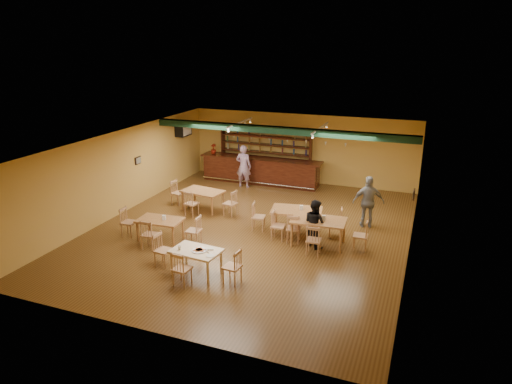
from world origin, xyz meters
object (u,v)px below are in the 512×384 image
at_px(bar_counter, 260,170).
at_px(patron_right_a, 315,223).
at_px(dining_table_b, 296,221).
at_px(dining_table_a, 203,200).
at_px(dining_table_c, 161,230).
at_px(dining_table_d, 318,232).
at_px(near_table, 197,262).
at_px(patron_bar, 244,166).

bearing_deg(bar_counter, patron_right_a, -55.52).
bearing_deg(bar_counter, dining_table_b, -57.60).
bearing_deg(dining_table_a, dining_table_c, -80.84).
relative_size(dining_table_b, dining_table_d, 0.99).
height_order(dining_table_a, dining_table_c, dining_table_a).
bearing_deg(near_table, bar_counter, 104.37).
bearing_deg(patron_right_a, dining_table_d, -82.32).
relative_size(dining_table_c, patron_bar, 0.76).
xyz_separation_m(dining_table_c, patron_bar, (0.33, 6.05, 0.57)).
height_order(bar_counter, dining_table_b, bar_counter).
bearing_deg(dining_table_d, dining_table_b, 140.67).
xyz_separation_m(dining_table_c, patron_right_a, (4.63, 1.28, 0.40)).
relative_size(bar_counter, patron_right_a, 3.63).
bearing_deg(dining_table_a, bar_counter, 87.63).
bearing_deg(near_table, dining_table_b, 70.30).
height_order(bar_counter, dining_table_a, bar_counter).
distance_m(dining_table_a, patron_right_a, 4.93).
distance_m(dining_table_b, dining_table_c, 4.36).
bearing_deg(bar_counter, near_table, -81.09).
distance_m(dining_table_d, near_table, 3.98).
relative_size(bar_counter, dining_table_d, 3.31).
height_order(dining_table_d, near_table, dining_table_d).
bearing_deg(patron_bar, near_table, 100.96).
bearing_deg(dining_table_d, dining_table_a, 159.11).
height_order(dining_table_b, near_table, dining_table_b).
bearing_deg(dining_table_b, patron_right_a, -54.45).
distance_m(dining_table_c, dining_table_d, 4.92).
relative_size(dining_table_c, dining_table_d, 0.85).
bearing_deg(dining_table_c, bar_counter, 80.15).
height_order(bar_counter, dining_table_c, bar_counter).
distance_m(dining_table_d, patron_right_a, 0.38).
relative_size(dining_table_a, dining_table_d, 0.91).
distance_m(dining_table_c, patron_right_a, 4.82).
height_order(dining_table_b, dining_table_c, dining_table_b).
distance_m(bar_counter, dining_table_a, 4.03).
height_order(dining_table_a, patron_right_a, patron_right_a).
xyz_separation_m(patron_bar, patron_right_a, (4.30, -4.77, -0.17)).
distance_m(bar_counter, dining_table_c, 6.92).
bearing_deg(dining_table_c, patron_bar, 83.57).
bearing_deg(dining_table_b, near_table, -124.61).
distance_m(dining_table_b, patron_bar, 5.32).
bearing_deg(bar_counter, dining_table_c, -96.49).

